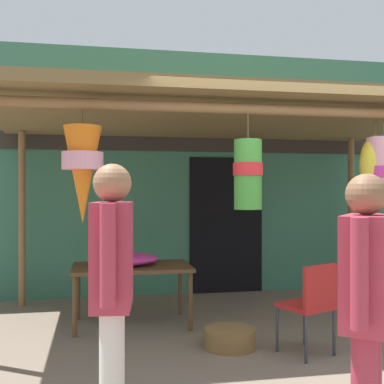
% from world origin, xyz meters
% --- Properties ---
extents(ground_plane, '(30.00, 30.00, 0.00)m').
position_xyz_m(ground_plane, '(0.00, 0.00, 0.00)').
color(ground_plane, '#756656').
extents(shop_facade, '(9.22, 0.29, 3.55)m').
position_xyz_m(shop_facade, '(0.00, 2.54, 1.77)').
color(shop_facade, '#387056').
rests_on(shop_facade, ground_plane).
extents(market_stall_canopy, '(5.17, 2.65, 2.53)m').
position_xyz_m(market_stall_canopy, '(-0.30, 0.82, 2.24)').
color(market_stall_canopy, brown).
rests_on(market_stall_canopy, ground_plane).
extents(display_table, '(1.31, 0.79, 0.67)m').
position_xyz_m(display_table, '(-1.33, 0.91, 0.60)').
color(display_table, brown).
rests_on(display_table, ground_plane).
extents(flower_heap_on_table, '(0.78, 0.55, 0.14)m').
position_xyz_m(flower_heap_on_table, '(-1.42, 0.91, 0.74)').
color(flower_heap_on_table, '#D13399').
rests_on(flower_heap_on_table, display_table).
extents(folding_chair, '(0.52, 0.52, 0.84)m').
position_xyz_m(folding_chair, '(0.21, -0.41, 0.50)').
color(folding_chair, '#AD1E1E').
rests_on(folding_chair, ground_plane).
extents(wicker_basket_by_table, '(0.49, 0.49, 0.19)m').
position_xyz_m(wicker_basket_by_table, '(-0.46, -0.05, 0.09)').
color(wicker_basket_by_table, brown).
rests_on(wicker_basket_by_table, ground_plane).
extents(vendor_in_orange, '(0.42, 0.49, 1.58)m').
position_xyz_m(vendor_in_orange, '(-0.32, -2.20, 0.93)').
color(vendor_in_orange, '#B23347').
rests_on(vendor_in_orange, ground_plane).
extents(passerby_at_right, '(0.26, 0.59, 1.65)m').
position_xyz_m(passerby_at_right, '(-1.60, -1.64, 0.98)').
color(passerby_at_right, silver).
rests_on(passerby_at_right, ground_plane).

